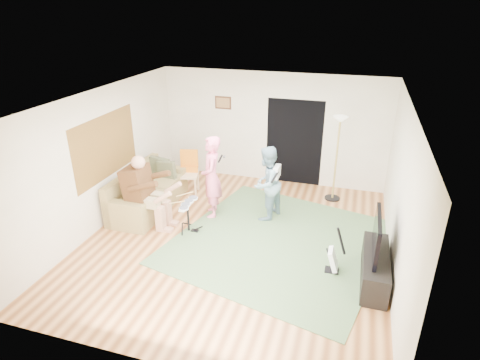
{
  "coord_description": "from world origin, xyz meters",
  "views": [
    {
      "loc": [
        1.95,
        -6.2,
        4.17
      ],
      "look_at": [
        -0.01,
        0.3,
        1.13
      ],
      "focal_mm": 30.0,
      "sensor_mm": 36.0,
      "label": 1
    }
  ],
  "objects_px": {
    "drum_kit": "(188,218)",
    "tv_cabinet": "(375,268)",
    "dining_chair": "(189,178)",
    "torchiere_lamp": "(338,144)",
    "singer": "(212,177)",
    "television": "(377,235)",
    "sofa": "(145,195)",
    "guitarist": "(267,184)",
    "guitar_spare": "(334,259)"
  },
  "relations": [
    {
      "from": "guitar_spare",
      "to": "dining_chair",
      "type": "xyz_separation_m",
      "value": [
        -3.52,
        2.15,
        0.12
      ]
    },
    {
      "from": "guitar_spare",
      "to": "tv_cabinet",
      "type": "distance_m",
      "value": 0.66
    },
    {
      "from": "drum_kit",
      "to": "tv_cabinet",
      "type": "height_order",
      "value": "drum_kit"
    },
    {
      "from": "guitarist",
      "to": "torchiere_lamp",
      "type": "distance_m",
      "value": 1.9
    },
    {
      "from": "guitarist",
      "to": "television",
      "type": "distance_m",
      "value": 2.62
    },
    {
      "from": "singer",
      "to": "torchiere_lamp",
      "type": "relative_size",
      "value": 0.9
    },
    {
      "from": "singer",
      "to": "guitarist",
      "type": "distance_m",
      "value": 1.14
    },
    {
      "from": "dining_chair",
      "to": "tv_cabinet",
      "type": "relative_size",
      "value": 0.73
    },
    {
      "from": "guitarist",
      "to": "tv_cabinet",
      "type": "distance_m",
      "value": 2.71
    },
    {
      "from": "drum_kit",
      "to": "television",
      "type": "relative_size",
      "value": 0.64
    },
    {
      "from": "singer",
      "to": "guitar_spare",
      "type": "xyz_separation_m",
      "value": [
        2.62,
        -1.28,
        -0.62
      ]
    },
    {
      "from": "sofa",
      "to": "guitarist",
      "type": "bearing_deg",
      "value": 6.91
    },
    {
      "from": "guitarist",
      "to": "dining_chair",
      "type": "bearing_deg",
      "value": -88.6
    },
    {
      "from": "guitarist",
      "to": "torchiere_lamp",
      "type": "relative_size",
      "value": 0.81
    },
    {
      "from": "sofa",
      "to": "singer",
      "type": "relative_size",
      "value": 1.23
    },
    {
      "from": "guitarist",
      "to": "television",
      "type": "height_order",
      "value": "guitarist"
    },
    {
      "from": "singer",
      "to": "guitar_spare",
      "type": "height_order",
      "value": "singer"
    },
    {
      "from": "guitarist",
      "to": "torchiere_lamp",
      "type": "xyz_separation_m",
      "value": [
        1.27,
        1.3,
        0.55
      ]
    },
    {
      "from": "drum_kit",
      "to": "singer",
      "type": "height_order",
      "value": "singer"
    },
    {
      "from": "singer",
      "to": "dining_chair",
      "type": "xyz_separation_m",
      "value": [
        -0.9,
        0.87,
        -0.51
      ]
    },
    {
      "from": "sofa",
      "to": "guitar_spare",
      "type": "height_order",
      "value": "sofa"
    },
    {
      "from": "guitarist",
      "to": "torchiere_lamp",
      "type": "height_order",
      "value": "torchiere_lamp"
    },
    {
      "from": "singer",
      "to": "tv_cabinet",
      "type": "bearing_deg",
      "value": 47.95
    },
    {
      "from": "guitarist",
      "to": "drum_kit",
      "type": "bearing_deg",
      "value": -34.33
    },
    {
      "from": "sofa",
      "to": "television",
      "type": "relative_size",
      "value": 2.1
    },
    {
      "from": "sofa",
      "to": "torchiere_lamp",
      "type": "height_order",
      "value": "torchiere_lamp"
    },
    {
      "from": "drum_kit",
      "to": "guitar_spare",
      "type": "bearing_deg",
      "value": -10.33
    },
    {
      "from": "guitar_spare",
      "to": "tv_cabinet",
      "type": "height_order",
      "value": "guitar_spare"
    },
    {
      "from": "tv_cabinet",
      "to": "television",
      "type": "distance_m",
      "value": 0.6
    },
    {
      "from": "singer",
      "to": "television",
      "type": "bearing_deg",
      "value": 47.64
    },
    {
      "from": "drum_kit",
      "to": "torchiere_lamp",
      "type": "distance_m",
      "value": 3.61
    },
    {
      "from": "torchiere_lamp",
      "to": "dining_chair",
      "type": "height_order",
      "value": "torchiere_lamp"
    },
    {
      "from": "sofa",
      "to": "dining_chair",
      "type": "bearing_deg",
      "value": 57.74
    },
    {
      "from": "dining_chair",
      "to": "television",
      "type": "distance_m",
      "value": 4.7
    },
    {
      "from": "drum_kit",
      "to": "guitarist",
      "type": "relative_size",
      "value": 0.42
    },
    {
      "from": "drum_kit",
      "to": "dining_chair",
      "type": "distance_m",
      "value": 1.77
    },
    {
      "from": "torchiere_lamp",
      "to": "tv_cabinet",
      "type": "xyz_separation_m",
      "value": [
        0.89,
        -2.84,
        -1.08
      ]
    },
    {
      "from": "singer",
      "to": "television",
      "type": "relative_size",
      "value": 1.7
    },
    {
      "from": "drum_kit",
      "to": "guitarist",
      "type": "bearing_deg",
      "value": 35.95
    },
    {
      "from": "guitar_spare",
      "to": "television",
      "type": "relative_size",
      "value": 0.84
    },
    {
      "from": "torchiere_lamp",
      "to": "tv_cabinet",
      "type": "distance_m",
      "value": 3.16
    },
    {
      "from": "dining_chair",
      "to": "tv_cabinet",
      "type": "xyz_separation_m",
      "value": [
        4.17,
        -2.21,
        -0.11
      ]
    },
    {
      "from": "torchiere_lamp",
      "to": "television",
      "type": "xyz_separation_m",
      "value": [
        0.84,
        -2.84,
        -0.48
      ]
    },
    {
      "from": "torchiere_lamp",
      "to": "tv_cabinet",
      "type": "height_order",
      "value": "torchiere_lamp"
    },
    {
      "from": "singer",
      "to": "torchiere_lamp",
      "type": "distance_m",
      "value": 2.86
    },
    {
      "from": "torchiere_lamp",
      "to": "dining_chair",
      "type": "xyz_separation_m",
      "value": [
        -3.28,
        -0.63,
        -0.97
      ]
    },
    {
      "from": "dining_chair",
      "to": "tv_cabinet",
      "type": "distance_m",
      "value": 4.72
    },
    {
      "from": "dining_chair",
      "to": "tv_cabinet",
      "type": "bearing_deg",
      "value": -41.2
    },
    {
      "from": "sofa",
      "to": "dining_chair",
      "type": "relative_size",
      "value": 2.11
    },
    {
      "from": "television",
      "to": "guitar_spare",
      "type": "bearing_deg",
      "value": 174.91
    }
  ]
}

